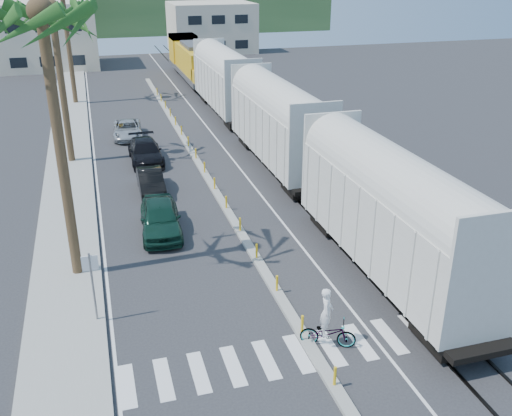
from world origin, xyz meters
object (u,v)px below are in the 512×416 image
(street_sign, at_px, (92,278))
(cyclist, at_px, (328,328))
(car_lead, at_px, (160,218))
(car_second, at_px, (151,181))

(street_sign, height_order, cyclist, street_sign)
(street_sign, height_order, car_lead, street_sign)
(car_second, distance_m, cyclist, 17.33)
(street_sign, distance_m, cyclist, 8.91)
(cyclist, bearing_deg, car_lead, 46.97)
(car_lead, bearing_deg, car_second, 92.34)
(car_lead, relative_size, car_second, 1.22)
(car_lead, distance_m, car_second, 5.76)
(car_second, relative_size, cyclist, 1.63)
(car_second, xyz_separation_m, cyclist, (4.34, -16.78, 0.07))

